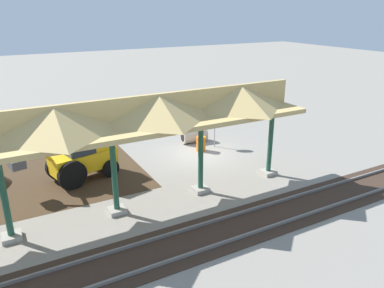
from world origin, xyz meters
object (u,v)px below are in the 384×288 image
at_px(stop_sign, 215,123).
at_px(traffic_barrel, 201,144).
at_px(concrete_pipe, 194,135).
at_px(backhoe, 80,156).

bearing_deg(stop_sign, traffic_barrel, 11.06).
relative_size(concrete_pipe, traffic_barrel, 1.86).
distance_m(stop_sign, concrete_pipe, 1.88).
bearing_deg(stop_sign, concrete_pipe, -61.64).
bearing_deg(backhoe, stop_sign, -174.49).
height_order(backhoe, concrete_pipe, backhoe).
bearing_deg(backhoe, concrete_pipe, -164.34).
height_order(concrete_pipe, traffic_barrel, concrete_pipe).
height_order(stop_sign, traffic_barrel, stop_sign).
xyz_separation_m(stop_sign, backhoe, (8.35, 0.81, -0.30)).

